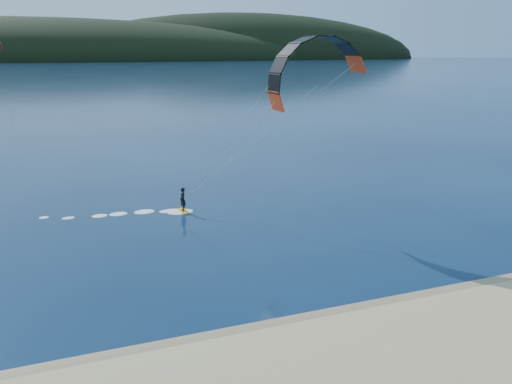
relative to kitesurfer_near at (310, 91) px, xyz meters
The scene contains 3 objects.
wet_sand 20.70m from the kitesurfer_near, 122.99° to the right, with size 220.00×2.50×0.10m.
headland 725.35m from the kitesurfer_near, 90.75° to the left, with size 1200.00×310.00×140.00m.
kitesurfer_near is the anchor object (origin of this frame).
Camera 1 is at (-6.08, -13.07, 12.02)m, focal length 34.55 mm.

